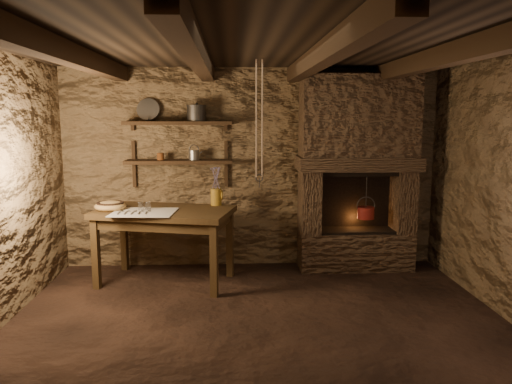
{
  "coord_description": "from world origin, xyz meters",
  "views": [
    {
      "loc": [
        -0.23,
        -4.03,
        1.84
      ],
      "look_at": [
        0.01,
        0.9,
        1.08
      ],
      "focal_mm": 35.0,
      "sensor_mm": 36.0,
      "label": 1
    }
  ],
  "objects_px": {
    "iron_stockpot": "(197,114)",
    "stoneware_jug": "(216,189)",
    "work_table": "(165,243)",
    "red_pot": "(366,212)",
    "wooden_bowl": "(110,206)"
  },
  "relations": [
    {
      "from": "iron_stockpot",
      "to": "stoneware_jug",
      "type": "bearing_deg",
      "value": -48.78
    },
    {
      "from": "work_table",
      "to": "stoneware_jug",
      "type": "distance_m",
      "value": 0.83
    },
    {
      "from": "stoneware_jug",
      "to": "iron_stockpot",
      "type": "bearing_deg",
      "value": 112.74
    },
    {
      "from": "work_table",
      "to": "iron_stockpot",
      "type": "height_order",
      "value": "iron_stockpot"
    },
    {
      "from": "work_table",
      "to": "iron_stockpot",
      "type": "xyz_separation_m",
      "value": [
        0.34,
        0.49,
        1.41
      ]
    },
    {
      "from": "work_table",
      "to": "stoneware_jug",
      "type": "bearing_deg",
      "value": 36.25
    },
    {
      "from": "stoneware_jug",
      "to": "red_pot",
      "type": "xyz_separation_m",
      "value": [
        1.77,
        0.14,
        -0.31
      ]
    },
    {
      "from": "stoneware_jug",
      "to": "wooden_bowl",
      "type": "height_order",
      "value": "stoneware_jug"
    },
    {
      "from": "stoneware_jug",
      "to": "wooden_bowl",
      "type": "relative_size",
      "value": 1.3
    },
    {
      "from": "stoneware_jug",
      "to": "iron_stockpot",
      "type": "height_order",
      "value": "iron_stockpot"
    },
    {
      "from": "wooden_bowl",
      "to": "iron_stockpot",
      "type": "relative_size",
      "value": 1.52
    },
    {
      "from": "red_pot",
      "to": "wooden_bowl",
      "type": "bearing_deg",
      "value": -172.71
    },
    {
      "from": "stoneware_jug",
      "to": "wooden_bowl",
      "type": "bearing_deg",
      "value": 173.12
    },
    {
      "from": "work_table",
      "to": "wooden_bowl",
      "type": "bearing_deg",
      "value": -166.51
    },
    {
      "from": "wooden_bowl",
      "to": "red_pot",
      "type": "xyz_separation_m",
      "value": [
        2.91,
        0.37,
        -0.16
      ]
    }
  ]
}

